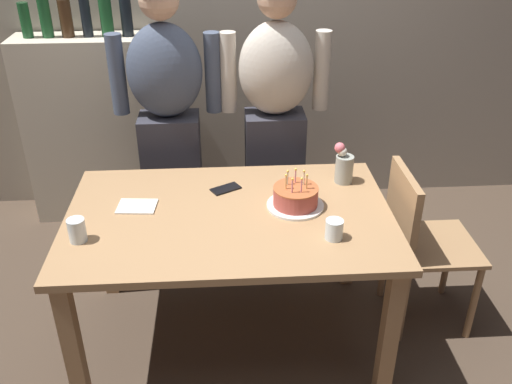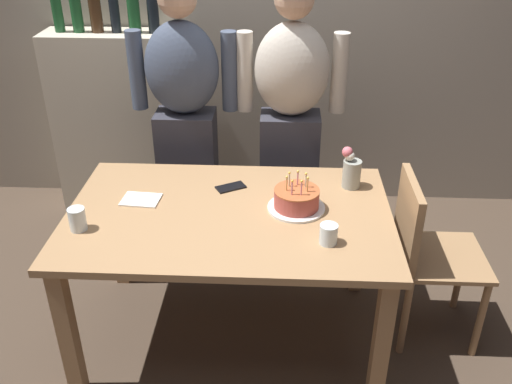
% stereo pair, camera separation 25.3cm
% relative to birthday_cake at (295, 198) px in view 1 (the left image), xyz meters
% --- Properties ---
extents(ground_plane, '(10.00, 10.00, 0.00)m').
position_rel_birthday_cake_xyz_m(ground_plane, '(-0.31, -0.05, -0.79)').
color(ground_plane, '#47382B').
extents(back_wall, '(5.20, 0.10, 2.60)m').
position_rel_birthday_cake_xyz_m(back_wall, '(-0.31, 1.50, 0.51)').
color(back_wall, '#9E9384').
rests_on(back_wall, ground_plane).
extents(dining_table, '(1.50, 0.96, 0.74)m').
position_rel_birthday_cake_xyz_m(dining_table, '(-0.31, -0.05, -0.15)').
color(dining_table, '#A37A51').
rests_on(dining_table, ground_plane).
extents(birthday_cake, '(0.27, 0.27, 0.18)m').
position_rel_birthday_cake_xyz_m(birthday_cake, '(0.00, 0.00, 0.00)').
color(birthday_cake, white).
rests_on(birthday_cake, dining_table).
extents(water_glass_near, '(0.07, 0.07, 0.10)m').
position_rel_birthday_cake_xyz_m(water_glass_near, '(-0.95, -0.22, 0.00)').
color(water_glass_near, silver).
rests_on(water_glass_near, dining_table).
extents(water_glass_far, '(0.08, 0.08, 0.09)m').
position_rel_birthday_cake_xyz_m(water_glass_far, '(0.13, -0.27, -0.00)').
color(water_glass_far, silver).
rests_on(water_glass_far, dining_table).
extents(cell_phone, '(0.16, 0.13, 0.01)m').
position_rel_birthday_cake_xyz_m(cell_phone, '(-0.32, 0.19, -0.04)').
color(cell_phone, black).
rests_on(cell_phone, dining_table).
extents(napkin_stack, '(0.19, 0.15, 0.01)m').
position_rel_birthday_cake_xyz_m(napkin_stack, '(-0.74, 0.04, -0.04)').
color(napkin_stack, white).
rests_on(napkin_stack, dining_table).
extents(flower_vase, '(0.10, 0.09, 0.21)m').
position_rel_birthday_cake_xyz_m(flower_vase, '(0.27, 0.23, 0.04)').
color(flower_vase, '#999E93').
rests_on(flower_vase, dining_table).
extents(person_man_bearded, '(0.61, 0.27, 1.66)m').
position_rel_birthday_cake_xyz_m(person_man_bearded, '(-0.63, 0.74, 0.09)').
color(person_man_bearded, '#33333D').
rests_on(person_man_bearded, ground_plane).
extents(person_woman_cardigan, '(0.61, 0.27, 1.66)m').
position_rel_birthday_cake_xyz_m(person_woman_cardigan, '(-0.03, 0.74, 0.09)').
color(person_woman_cardigan, '#33333D').
rests_on(person_woman_cardigan, ground_plane).
extents(dining_chair, '(0.42, 0.42, 0.87)m').
position_rel_birthday_cake_xyz_m(dining_chair, '(0.63, 0.04, -0.27)').
color(dining_chair, '#A37A51').
rests_on(dining_chair, ground_plane).
extents(shelf_cabinet, '(0.85, 0.30, 1.54)m').
position_rel_birthday_cake_xyz_m(shelf_cabinet, '(-1.19, 1.28, -0.15)').
color(shelf_cabinet, beige).
rests_on(shelf_cabinet, ground_plane).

